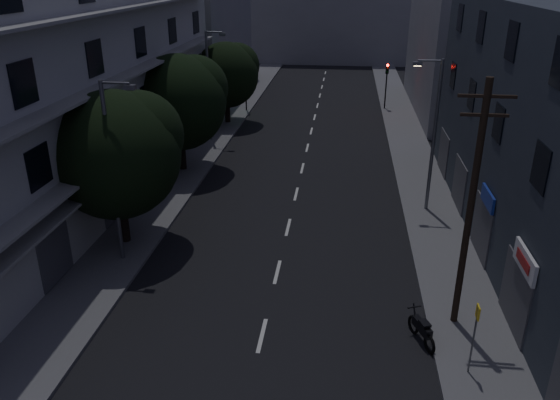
# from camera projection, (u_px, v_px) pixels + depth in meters

# --- Properties ---
(ground) EXTENTS (160.00, 160.00, 0.00)m
(ground) POSITION_uv_depth(u_px,v_px,m) (303.00, 166.00, 36.61)
(ground) COLOR black
(ground) RESTS_ON ground
(sidewalk_left) EXTENTS (3.00, 90.00, 0.15)m
(sidewalk_left) POSITION_uv_depth(u_px,v_px,m) (194.00, 160.00, 37.40)
(sidewalk_left) COLOR #565659
(sidewalk_left) RESTS_ON ground
(sidewalk_right) EXTENTS (3.00, 90.00, 0.15)m
(sidewalk_right) POSITION_uv_depth(u_px,v_px,m) (417.00, 169.00, 35.76)
(sidewalk_right) COLOR #565659
(sidewalk_right) RESTS_ON ground
(lane_markings) EXTENTS (0.15, 60.50, 0.01)m
(lane_markings) POSITION_uv_depth(u_px,v_px,m) (309.00, 139.00, 42.31)
(lane_markings) COLOR beige
(lane_markings) RESTS_ON ground
(building_left) EXTENTS (7.00, 36.00, 14.00)m
(building_left) POSITION_uv_depth(u_px,v_px,m) (68.00, 76.00, 28.78)
(building_left) COLOR #ABABA6
(building_left) RESTS_ON ground
(building_far_left) EXTENTS (6.00, 20.00, 16.00)m
(building_far_left) POSITION_uv_depth(u_px,v_px,m) (205.00, 13.00, 55.78)
(building_far_left) COLOR slate
(building_far_left) RESTS_ON ground
(building_far_right) EXTENTS (6.00, 20.00, 13.00)m
(building_far_right) POSITION_uv_depth(u_px,v_px,m) (455.00, 38.00, 48.27)
(building_far_right) COLOR slate
(building_far_right) RESTS_ON ground
(building_far_end) EXTENTS (24.00, 8.00, 10.00)m
(building_far_end) POSITION_uv_depth(u_px,v_px,m) (329.00, 24.00, 75.74)
(building_far_end) COLOR slate
(building_far_end) RESTS_ON ground
(tree_near) EXTENTS (5.88, 5.88, 7.26)m
(tree_near) POSITION_uv_depth(u_px,v_px,m) (117.00, 150.00, 24.54)
(tree_near) COLOR black
(tree_near) RESTS_ON sidewalk_left
(tree_mid) EXTENTS (5.97, 5.97, 7.34)m
(tree_mid) POSITION_uv_depth(u_px,v_px,m) (180.00, 99.00, 33.93)
(tree_mid) COLOR black
(tree_mid) RESTS_ON sidewalk_left
(tree_far) EXTENTS (5.35, 5.35, 6.62)m
(tree_far) POSITION_uv_depth(u_px,v_px,m) (227.00, 72.00, 44.90)
(tree_far) COLOR black
(tree_far) RESTS_ON sidewalk_left
(traffic_signal_far_right) EXTENTS (0.28, 0.37, 4.10)m
(traffic_signal_far_right) POSITION_uv_depth(u_px,v_px,m) (387.00, 77.00, 49.74)
(traffic_signal_far_right) COLOR black
(traffic_signal_far_right) RESTS_ON sidewalk_right
(traffic_signal_far_left) EXTENTS (0.28, 0.37, 4.10)m
(traffic_signal_far_left) POSITION_uv_depth(u_px,v_px,m) (246.00, 78.00, 49.13)
(traffic_signal_far_left) COLOR black
(traffic_signal_far_left) RESTS_ON sidewalk_left
(street_lamp_left_near) EXTENTS (1.51, 0.25, 8.00)m
(street_lamp_left_near) POSITION_uv_depth(u_px,v_px,m) (114.00, 165.00, 22.96)
(street_lamp_left_near) COLOR #5C5D63
(street_lamp_left_near) RESTS_ON sidewalk_left
(street_lamp_right) EXTENTS (1.51, 0.25, 8.00)m
(street_lamp_right) POSITION_uv_depth(u_px,v_px,m) (433.00, 129.00, 28.02)
(street_lamp_right) COLOR slate
(street_lamp_right) RESTS_ON sidewalk_right
(street_lamp_left_far) EXTENTS (1.51, 0.25, 8.00)m
(street_lamp_left_far) POSITION_uv_depth(u_px,v_px,m) (210.00, 81.00, 40.02)
(street_lamp_left_far) COLOR slate
(street_lamp_left_far) RESTS_ON sidewalk_left
(utility_pole) EXTENTS (1.80, 0.24, 9.00)m
(utility_pole) POSITION_uv_depth(u_px,v_px,m) (471.00, 204.00, 18.47)
(utility_pole) COLOR black
(utility_pole) RESTS_ON sidewalk_right
(bus_stop_sign) EXTENTS (0.06, 0.35, 2.52)m
(bus_stop_sign) POSITION_uv_depth(u_px,v_px,m) (475.00, 327.00, 17.05)
(bus_stop_sign) COLOR #595B60
(bus_stop_sign) RESTS_ON sidewalk_right
(motorcycle) EXTENTS (0.89, 1.76, 1.19)m
(motorcycle) POSITION_uv_depth(u_px,v_px,m) (422.00, 330.00, 19.24)
(motorcycle) COLOR black
(motorcycle) RESTS_ON ground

